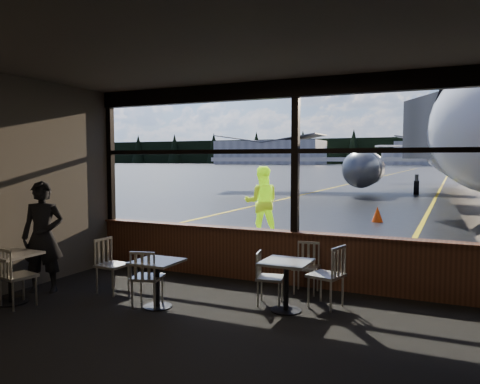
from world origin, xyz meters
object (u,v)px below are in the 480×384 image
Objects in this scene: chair_near_e at (326,276)px; chair_mid_w at (113,266)px; chair_near_n at (306,268)px; ground_crew at (262,202)px; cafe_table_near at (286,286)px; airliner at (463,98)px; chair_left_s at (18,277)px; passenger at (43,237)px; cafe_table_left at (11,279)px; chair_near_w at (270,278)px; cone_nose at (377,214)px; chair_mid_s at (147,278)px; cafe_table_mid at (157,284)px.

chair_near_e is 1.04× the size of chair_mid_w.
chair_near_e reaches higher than chair_near_n.
chair_mid_w is at bearing 63.49° from ground_crew.
cafe_table_near is 0.63m from chair_near_e.
ground_crew is (-5.06, -18.11, -4.67)m from airliner.
chair_left_s is at bearing -30.88° from chair_mid_w.
passenger is (-0.28, 0.72, 0.45)m from chair_left_s.
cafe_table_left is at bearing -160.37° from cafe_table_near.
ground_crew reaches higher than chair_near_w.
ground_crew is (0.17, 5.96, 0.54)m from chair_mid_w.
ground_crew is at bearing -168.88° from chair_near_w.
cafe_table_left is 0.39× the size of ground_crew.
cone_nose is (-2.66, -13.38, -5.39)m from airliner.
chair_near_e is at bearing 123.71° from chair_near_n.
chair_mid_w is (1.02, 1.08, 0.07)m from cafe_table_left.
chair_mid_s is at bearing -74.36° from chair_near_w.
ground_crew is (0.95, 7.10, 0.54)m from chair_left_s.
cafe_table_mid is 0.39× the size of passenger.
cone_nose is at bearing 67.05° from chair_mid_s.
airliner is 19.37m from ground_crew.
cafe_table_mid is at bearing -103.18° from airliner.
chair_left_s reaches higher than cafe_table_left.
cafe_table_mid is 11.10m from cone_nose.
chair_near_w is 10.20m from cone_nose.
chair_left_s is 1.69× the size of cone_nose.
ground_crew is (1.23, 6.38, 0.08)m from passenger.
ground_crew reaches higher than cafe_table_mid.
passenger is (-6.29, -24.49, -4.75)m from airliner.
chair_mid_s is (-4.29, -24.42, -5.22)m from airliner.
chair_mid_s is at bearing -25.92° from passenger.
chair_mid_s reaches higher than cafe_table_left.
chair_near_e is 4.53m from passenger.
cafe_table_near is 6.29m from ground_crew.
chair_mid_w is 1.68× the size of cone_nose.
cafe_table_mid is at bearing -97.67° from cone_nose.
cafe_table_near is 3.90m from chair_left_s.
cafe_table_left is at bearing -78.42° from chair_near_w.
chair_mid_s is 0.48× the size of passenger.
airliner is 69.17× the size of cone_nose.
chair_mid_w is 1.39m from chair_left_s.
chair_near_n reaches higher than cafe_table_left.
chair_near_e is 1.08× the size of chair_mid_s.
chair_mid_s is at bearing -161.02° from cafe_table_near.
cafe_table_left is 1.48m from chair_mid_w.
chair_left_s is at bearing -96.81° from passenger.
chair_near_e is at bearing 94.16° from chair_near_w.
airliner is at bearing 80.36° from cafe_table_mid.
cafe_table_mid is 6.38m from ground_crew.
ground_crew is (-0.77, 6.31, 0.55)m from chair_mid_s.
cafe_table_left is (-3.86, -1.38, 0.02)m from cafe_table_near.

